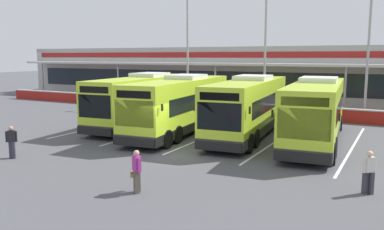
{
  "coord_description": "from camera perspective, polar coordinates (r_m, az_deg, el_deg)",
  "views": [
    {
      "loc": [
        10.66,
        -17.23,
        5.02
      ],
      "look_at": [
        -0.16,
        3.0,
        1.6
      ],
      "focal_mm": 37.07,
      "sensor_mm": 36.0,
      "label": 1
    }
  ],
  "objects": [
    {
      "name": "ground_plane",
      "position": [
        20.87,
        -3.51,
        -5.45
      ],
      "size": [
        200.0,
        200.0,
        0.0
      ],
      "primitive_type": "plane",
      "color": "#4C4C51"
    },
    {
      "name": "terminal_building",
      "position": [
        45.45,
        14.62,
        5.68
      ],
      "size": [
        70.0,
        13.0,
        6.0
      ],
      "color": "#B7B7B2",
      "rests_on": "ground"
    },
    {
      "name": "red_barrier_wall",
      "position": [
        33.77,
        9.48,
        0.77
      ],
      "size": [
        60.0,
        0.4,
        1.1
      ],
      "color": "maroon",
      "rests_on": "ground"
    },
    {
      "name": "coach_bus_leftmost",
      "position": [
        29.31,
        -6.9,
        2.08
      ],
      "size": [
        3.95,
        12.34,
        3.78
      ],
      "color": "#B7DB2D",
      "rests_on": "ground"
    },
    {
      "name": "coach_bus_left_centre",
      "position": [
        26.18,
        -1.63,
        1.38
      ],
      "size": [
        3.95,
        12.34,
        3.78
      ],
      "color": "#B7DB2D",
      "rests_on": "ground"
    },
    {
      "name": "coach_bus_centre",
      "position": [
        25.4,
        8.19,
        1.08
      ],
      "size": [
        3.95,
        12.34,
        3.78
      ],
      "color": "#B7DB2D",
      "rests_on": "ground"
    },
    {
      "name": "coach_bus_right_centre",
      "position": [
        24.07,
        17.4,
        0.37
      ],
      "size": [
        3.95,
        12.34,
        3.78
      ],
      "color": "#B7DB2D",
      "rests_on": "ground"
    },
    {
      "name": "bay_stripe_far_west",
      "position": [
        30.46,
        -11.08,
        -1.16
      ],
      "size": [
        0.14,
        13.0,
        0.01
      ],
      "primitive_type": "cube",
      "color": "silver",
      "rests_on": "ground"
    },
    {
      "name": "bay_stripe_west",
      "position": [
        28.03,
        -4.4,
        -1.85
      ],
      "size": [
        0.14,
        13.0,
        0.01
      ],
      "primitive_type": "cube",
      "color": "silver",
      "rests_on": "ground"
    },
    {
      "name": "bay_stripe_mid_west",
      "position": [
        26.05,
        3.43,
        -2.64
      ],
      "size": [
        0.14,
        13.0,
        0.01
      ],
      "primitive_type": "cube",
      "color": "silver",
      "rests_on": "ground"
    },
    {
      "name": "bay_stripe_centre",
      "position": [
        24.63,
        12.36,
        -3.47
      ],
      "size": [
        0.14,
        13.0,
        0.01
      ],
      "primitive_type": "cube",
      "color": "silver",
      "rests_on": "ground"
    },
    {
      "name": "bay_stripe_mid_east",
      "position": [
        23.88,
        22.12,
        -4.28
      ],
      "size": [
        0.14,
        13.0,
        0.01
      ],
      "primitive_type": "cube",
      "color": "silver",
      "rests_on": "ground"
    },
    {
      "name": "pedestrian_with_handbag",
      "position": [
        14.88,
        -7.98,
        -7.86
      ],
      "size": [
        0.62,
        0.52,
        1.62
      ],
      "color": "#4C4238",
      "rests_on": "ground"
    },
    {
      "name": "pedestrian_in_dark_coat",
      "position": [
        21.5,
        -24.52,
        -3.42
      ],
      "size": [
        0.47,
        0.41,
        1.62
      ],
      "color": "#33333D",
      "rests_on": "ground"
    },
    {
      "name": "pedestrian_child",
      "position": [
        15.95,
        24.08,
        -7.35
      ],
      "size": [
        0.44,
        0.45,
        1.62
      ],
      "color": "#33333D",
      "rests_on": "ground"
    },
    {
      "name": "lamp_post_west",
      "position": [
        38.57,
        -0.64,
        10.37
      ],
      "size": [
        3.24,
        0.28,
        11.0
      ],
      "color": "#9E9EA3",
      "rests_on": "ground"
    },
    {
      "name": "lamp_post_centre",
      "position": [
        35.01,
        10.51,
        10.42
      ],
      "size": [
        3.24,
        0.28,
        11.0
      ],
      "color": "#9E9EA3",
      "rests_on": "ground"
    },
    {
      "name": "lamp_post_east",
      "position": [
        34.15,
        24.11,
        9.89
      ],
      "size": [
        3.24,
        0.28,
        11.0
      ],
      "color": "#9E9EA3",
      "rests_on": "ground"
    }
  ]
}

